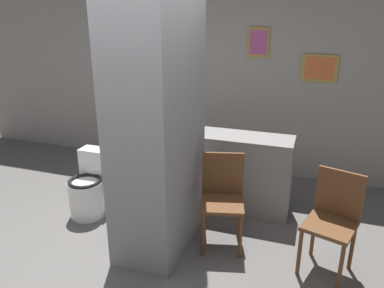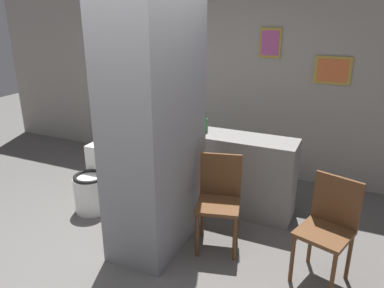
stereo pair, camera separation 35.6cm
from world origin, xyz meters
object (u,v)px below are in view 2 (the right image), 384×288
at_px(chair_by_doorway, 329,225).
at_px(bicycle, 172,160).
at_px(bottle_tall, 205,124).
at_px(toilet, 94,184).
at_px(chair_near_pillar, 219,197).

distance_m(chair_by_doorway, bicycle, 2.36).
xyz_separation_m(bicycle, bottle_tall, (0.59, -0.28, 0.66)).
height_order(toilet, chair_by_doorway, chair_by_doorway).
xyz_separation_m(chair_near_pillar, chair_by_doorway, (1.03, -0.09, 0.00)).
bearing_deg(bicycle, chair_by_doorway, -27.99).
relative_size(chair_by_doorway, bottle_tall, 3.83).
height_order(chair_near_pillar, chair_by_doorway, same).
distance_m(toilet, chair_near_pillar, 1.62).
relative_size(toilet, chair_near_pillar, 0.78).
height_order(toilet, chair_near_pillar, chair_near_pillar).
bearing_deg(chair_by_doorway, chair_near_pillar, -167.19).
bearing_deg(bottle_tall, toilet, -149.20).
height_order(chair_near_pillar, bicycle, chair_near_pillar).
bearing_deg(chair_by_doorway, bicycle, 169.54).
distance_m(toilet, chair_by_doorway, 2.64).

